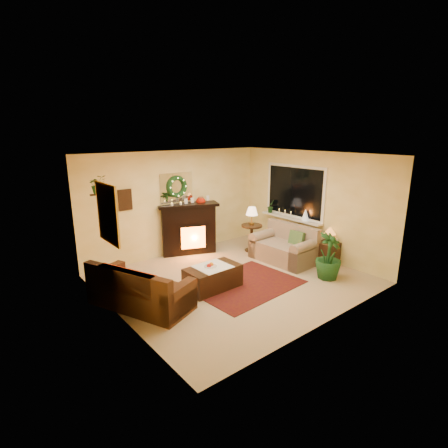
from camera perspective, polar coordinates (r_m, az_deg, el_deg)
floor at (r=7.50m, az=1.70°, el=-9.06°), size 5.00×5.00×0.00m
ceiling at (r=6.87m, az=1.87°, el=11.17°), size 5.00×5.00×0.00m
wall_back at (r=8.86m, az=-7.75°, el=3.41°), size 5.00×5.00×0.00m
wall_front at (r=5.63m, az=16.88°, el=-3.84°), size 5.00×5.00×0.00m
wall_left at (r=5.82m, az=-17.28°, el=-3.25°), size 4.50×4.50×0.00m
wall_right at (r=8.87m, az=14.16°, el=3.10°), size 4.50×4.50×0.00m
area_rug at (r=7.29m, az=3.39°, el=-9.78°), size 2.26×1.75×0.01m
sofa at (r=6.46m, az=-13.48°, el=-9.44°), size 1.47×2.03×0.80m
red_throw at (r=6.53m, az=-14.71°, el=-9.01°), size 0.73×1.18×0.02m
fireplace at (r=8.96m, az=-5.86°, el=-1.34°), size 1.40×0.88×1.23m
poinsettia at (r=8.98m, az=-3.84°, el=3.67°), size 0.24×0.24×0.24m
mantel_candle_a at (r=8.57m, az=-8.50°, el=2.71°), size 0.07×0.07×0.20m
mantel_candle_b at (r=8.65m, az=-7.06°, el=2.89°), size 0.06×0.06×0.18m
mantel_mirror at (r=8.77m, az=-7.77°, el=5.95°), size 0.92×0.02×0.72m
wreath at (r=8.73m, az=-7.64°, el=6.05°), size 0.55×0.11×0.55m
wall_art at (r=8.19m, az=-15.84°, el=3.82°), size 0.32×0.03×0.48m
gold_mirror at (r=5.99m, az=-18.51°, el=1.61°), size 0.03×0.84×1.00m
hanging_plant at (r=6.69m, az=-19.84°, el=4.75°), size 0.33×0.28×0.36m
loveseat at (r=8.51m, az=9.64°, el=-3.29°), size 0.93×1.54×0.87m
window_frame at (r=9.14m, az=11.46°, el=5.20°), size 0.03×1.86×1.36m
window_glass at (r=9.13m, az=11.40°, el=5.19°), size 0.02×1.70×1.22m
window_sill at (r=9.20m, az=10.82°, el=0.96°), size 0.22×1.86×0.04m
mini_tree at (r=8.92m, az=13.16°, el=1.52°), size 0.18×0.18×0.27m
sill_plant at (r=9.60m, az=7.66°, el=3.00°), size 0.25×0.20×0.46m
side_table_round at (r=9.15m, az=4.51°, el=-2.43°), size 0.61×0.61×0.70m
lamp_cream at (r=9.04m, az=4.55°, el=1.00°), size 0.31×0.31×0.47m
end_table_square at (r=8.55m, az=16.48°, el=-4.67°), size 0.45×0.45×0.54m
lamp_tiffany at (r=8.43m, az=16.86°, el=-1.58°), size 0.28×0.28×0.41m
coffee_table at (r=7.03m, az=-1.85°, el=-8.89°), size 1.11×0.63×0.46m
fruit_bowl at (r=6.94m, az=-2.19°, el=-7.08°), size 0.25×0.25×0.06m
floor_palm at (r=7.73m, az=16.70°, el=-5.38°), size 2.06×2.06×2.99m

